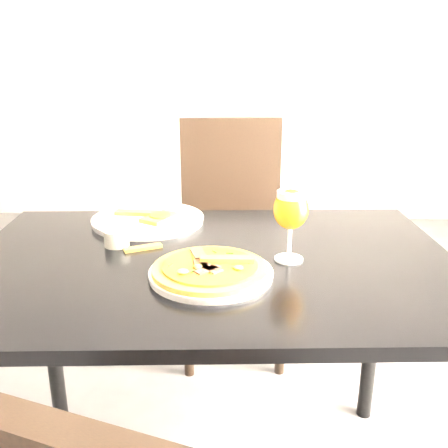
# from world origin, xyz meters

# --- Properties ---
(dining_table) EXTENTS (1.25, 0.88, 0.75)m
(dining_table) POSITION_xyz_m (0.25, 0.32, 0.66)
(dining_table) COLOR black
(dining_table) RESTS_ON ground
(chair_far) EXTENTS (0.49, 0.49, 0.98)m
(chair_far) POSITION_xyz_m (0.28, 1.17, 0.54)
(chair_far) COLOR black
(chair_far) RESTS_ON ground
(plate_main) EXTENTS (0.31, 0.31, 0.01)m
(plate_main) POSITION_xyz_m (0.26, 0.21, 0.76)
(plate_main) COLOR white
(plate_main) RESTS_ON dining_table
(pizza) EXTENTS (0.26, 0.26, 0.03)m
(pizza) POSITION_xyz_m (0.26, 0.20, 0.77)
(pizza) COLOR olive
(pizza) RESTS_ON plate_main
(plate_second) EXTENTS (0.44, 0.44, 0.02)m
(plate_second) POSITION_xyz_m (0.05, 0.58, 0.76)
(plate_second) COLOR white
(plate_second) RESTS_ON dining_table
(crust_scraps) EXTENTS (0.20, 0.13, 0.02)m
(crust_scraps) POSITION_xyz_m (0.06, 0.57, 0.77)
(crust_scraps) COLOR olive
(crust_scraps) RESTS_ON plate_second
(loose_crust) EXTENTS (0.10, 0.06, 0.01)m
(loose_crust) POSITION_xyz_m (0.08, 0.37, 0.75)
(loose_crust) COLOR olive
(loose_crust) RESTS_ON dining_table
(sauce_cup) EXTENTS (0.06, 0.06, 0.04)m
(sauce_cup) POSITION_xyz_m (0.00, 0.39, 0.77)
(sauce_cup) COLOR #B4B3A2
(sauce_cup) RESTS_ON dining_table
(beer_glass) EXTENTS (0.08, 0.08, 0.18)m
(beer_glass) POSITION_xyz_m (0.44, 0.32, 0.88)
(beer_glass) COLOR silver
(beer_glass) RESTS_ON dining_table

